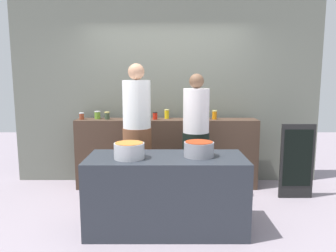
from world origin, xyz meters
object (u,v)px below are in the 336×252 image
Objects in this scene: cook_with_tongs at (139,141)px; cook_in_cap at (197,145)px; preserve_jar_2 at (109,115)px; preserve_jar_6 at (196,115)px; preserve_jar_8 at (216,115)px; cooking_pot_left at (131,151)px; preserve_jar_3 at (157,116)px; cooking_pot_center at (200,149)px; preserve_jar_4 at (168,114)px; preserve_jar_7 at (209,115)px; preserve_jar_1 at (99,115)px; preserve_jar_0 at (83,116)px; preserve_jar_5 at (190,116)px.

cook_in_cap is (0.77, 0.03, -0.06)m from cook_with_tongs.
cook_in_cap reaches higher than preserve_jar_2.
preserve_jar_8 is (0.28, -0.08, 0.01)m from preserve_jar_6.
preserve_jar_3 is at bearing 81.63° from cooking_pot_left.
cook_in_cap reaches higher than preserve_jar_8.
preserve_jar_6 is at bearing 87.05° from cooking_pot_center.
preserve_jar_4 is at bearing 103.61° from cooking_pot_center.
preserve_jar_6 reaches higher than cooking_pot_left.
preserve_jar_6 is 0.72m from cook_in_cap.
cook_with_tongs reaches higher than preserve_jar_8.
cook_in_cap is (-0.22, -0.59, -0.32)m from preserve_jar_7.
cook_with_tongs is (-0.21, -0.59, -0.26)m from preserve_jar_3.
preserve_jar_2 is 1.87m from cooking_pot_center.
preserve_jar_1 is 0.07× the size of cook_in_cap.
cooking_pot_center is at bearing -76.39° from preserve_jar_4.
preserve_jar_4 is at bearing 1.70° from preserve_jar_1.
preserve_jar_3 is 0.35× the size of cooking_pot_center.
preserve_jar_4 is at bearing 4.27° from preserve_jar_0.
preserve_jar_8 is 1.84m from cooking_pot_left.
preserve_jar_6 is at bearing -0.40° from preserve_jar_4.
preserve_jar_3 is at bearing -179.76° from preserve_jar_5.
cook_with_tongs is (-0.74, 0.78, -0.06)m from cooking_pot_center.
preserve_jar_8 is (1.60, -0.00, 0.01)m from preserve_jar_2.
preserve_jar_0 is 0.75× the size of preserve_jar_8.
cook_in_cap is at bearing -44.59° from preserve_jar_3.
preserve_jar_2 is 1.43m from cook_in_cap.
preserve_jar_2 is at bearing 179.21° from preserve_jar_5.
preserve_jar_8 is at bearing -15.42° from preserve_jar_6.
preserve_jar_1 is at bearing 179.14° from preserve_jar_7.
preserve_jar_8 reaches higher than preserve_jar_7.
preserve_jar_3 is 0.20m from preserve_jar_4.
cooking_pot_center is at bearing -104.65° from preserve_jar_8.
cook_in_cap reaches higher than preserve_jar_7.
preserve_jar_1 is 0.37× the size of cooking_pot_left.
preserve_jar_5 is 0.28m from preserve_jar_7.
preserve_jar_4 reaches higher than preserve_jar_7.
preserve_jar_5 reaches higher than preserve_jar_3.
preserve_jar_1 is 1.37m from preserve_jar_5.
preserve_jar_3 is at bearing -4.30° from preserve_jar_1.
cook_with_tongs is (-0.71, -0.59, -0.26)m from preserve_jar_5.
preserve_jar_6 is (1.31, 0.07, 0.00)m from preserve_jar_2.
cook_in_cap reaches higher than cooking_pot_left.
preserve_jar_1 is at bearing 113.44° from cooking_pot_left.
preserve_jar_5 is at bearing 0.24° from preserve_jar_3.
preserve_jar_5 is (1.59, -0.00, 0.01)m from preserve_jar_0.
preserve_jar_1 is 0.37× the size of cooking_pot_center.
preserve_jar_5 is 1.38m from cooking_pot_center.
cooking_pot_center is at bearing -92.61° from cook_in_cap.
preserve_jar_4 is (1.26, 0.09, 0.02)m from preserve_jar_0.
preserve_jar_8 is 1.44m from cooking_pot_center.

